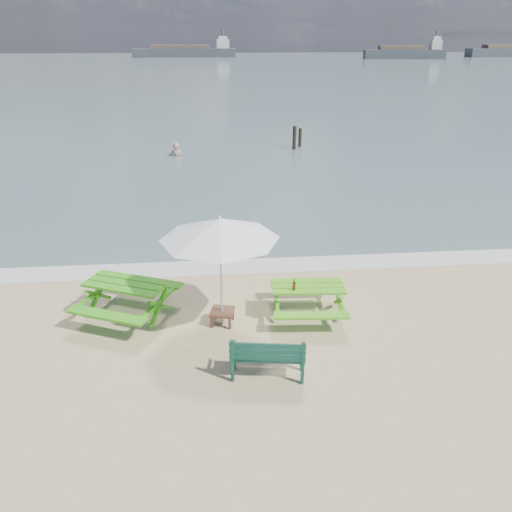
{
  "coord_description": "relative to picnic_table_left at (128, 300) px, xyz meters",
  "views": [
    {
      "loc": [
        -0.79,
        -6.89,
        5.43
      ],
      "look_at": [
        0.13,
        3.0,
        1.0
      ],
      "focal_mm": 35.0,
      "sensor_mm": 36.0,
      "label": 1
    }
  ],
  "objects": [
    {
      "name": "picnic_table_left",
      "position": [
        0.0,
        0.0,
        0.0
      ],
      "size": [
        2.26,
        2.36,
        0.79
      ],
      "color": "#3CA318",
      "rests_on": "ground"
    },
    {
      "name": "picnic_table_right",
      "position": [
        3.72,
        -0.32,
        -0.04
      ],
      "size": [
        1.6,
        1.75,
        0.71
      ],
      "color": "#4FAE1A",
      "rests_on": "ground"
    },
    {
      "name": "side_table",
      "position": [
        1.93,
        -0.47,
        -0.22
      ],
      "size": [
        0.55,
        0.55,
        0.3
      ],
      "color": "brown",
      "rests_on": "ground"
    },
    {
      "name": "beer_bottle",
      "position": [
        3.39,
        -0.48,
        0.41
      ],
      "size": [
        0.06,
        0.06,
        0.25
      ],
      "color": "#8D4914",
      "rests_on": "picnic_table_right"
    },
    {
      "name": "foam_strip",
      "position": [
        2.6,
        2.21,
        -0.37
      ],
      "size": [
        22.0,
        0.9,
        0.01
      ],
      "primitive_type": "cube",
      "color": "silver",
      "rests_on": "ground"
    },
    {
      "name": "swimmer",
      "position": [
        0.2,
        15.15,
        -0.6
      ],
      "size": [
        0.75,
        0.61,
        1.76
      ],
      "color": "tan",
      "rests_on": "ground"
    },
    {
      "name": "park_bench",
      "position": [
        2.66,
        -2.25,
        -0.14
      ],
      "size": [
        1.32,
        0.61,
        0.78
      ],
      "color": "#0E3C2E",
      "rests_on": "ground"
    },
    {
      "name": "cargo_ships",
      "position": [
        62.77,
        119.84,
        0.8
      ],
      "size": [
        149.47,
        27.06,
        4.4
      ],
      "color": "#3B4046",
      "rests_on": "ground"
    },
    {
      "name": "sea",
      "position": [
        2.6,
        82.61,
        -0.38
      ],
      "size": [
        300.0,
        300.0,
        0.0
      ],
      "primitive_type": "plane",
      "color": "slate",
      "rests_on": "ground"
    },
    {
      "name": "mooring_pilings",
      "position": [
        6.32,
        16.43,
        0.06
      ],
      "size": [
        0.58,
        0.78,
        1.37
      ],
      "color": "black",
      "rests_on": "ground"
    },
    {
      "name": "patio_umbrella",
      "position": [
        1.93,
        -0.47,
        1.7
      ],
      "size": [
        2.77,
        2.77,
        2.29
      ],
      "color": "silver",
      "rests_on": "ground"
    }
  ]
}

